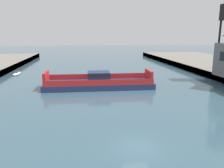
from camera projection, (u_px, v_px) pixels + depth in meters
ground_plane at (138, 147)px, 20.87m from camera, size 400.00×400.00×0.00m
chain_ferry at (99, 83)px, 44.12m from camera, size 21.40×7.09×3.30m
moored_boat_mid_left at (17, 74)px, 58.72m from camera, size 1.61×5.46×0.90m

